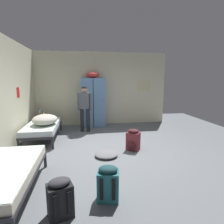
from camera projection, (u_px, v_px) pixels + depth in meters
The scene contains 14 objects.
ground_plane at pixel (114, 150), 4.82m from camera, with size 9.08×9.08×0.00m, color slate.
room_backdrop at pixel (64, 92), 5.69m from camera, with size 5.20×5.73×2.84m.
locker_bank at pixel (93, 101), 7.07m from camera, with size 0.90×0.55×2.07m.
shelf_unit at pixel (42, 120), 6.73m from camera, with size 0.38×0.30×0.57m.
bed_left_rear at pixel (43, 127), 5.60m from camera, with size 0.90×1.90×0.49m.
bed_left_front at pixel (4, 174), 2.85m from camera, with size 0.90×1.90×0.49m.
bedding_heap at pixel (45, 120), 5.44m from camera, with size 0.71×0.83×0.30m.
person_traveler at pixel (85, 105), 6.34m from camera, with size 0.48×0.28×1.57m.
water_bottle at pixel (40, 111), 6.68m from camera, with size 0.07×0.07×0.20m.
lotion_bottle at pixel (44, 112), 6.65m from camera, with size 0.06×0.06×0.14m.
backpack_teal at pixel (108, 184), 2.79m from camera, with size 0.36×0.38×0.55m.
backpack_maroon at pixel (133, 140), 4.78m from camera, with size 0.41×0.41×0.55m.
backpack_black at pixel (60, 198), 2.45m from camera, with size 0.38×0.39×0.55m.
clothes_pile_grey at pixel (106, 154), 4.39m from camera, with size 0.55×0.51×0.10m.
Camera 1 is at (-0.75, -4.50, 1.82)m, focal length 29.63 mm.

